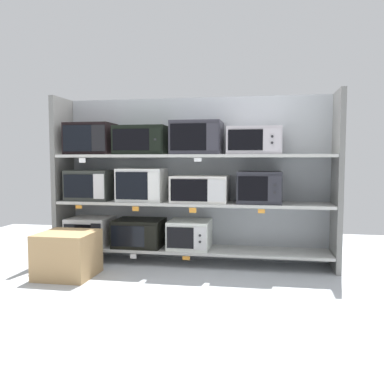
{
  "coord_description": "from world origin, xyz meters",
  "views": [
    {
      "loc": [
        0.72,
        -4.07,
        1.08
      ],
      "look_at": [
        0.0,
        0.0,
        0.74
      ],
      "focal_mm": 37.86,
      "sensor_mm": 36.0,
      "label": 1
    }
  ],
  "objects_px": {
    "microwave_0": "(90,231)",
    "microwave_4": "(142,185)",
    "microwave_7": "(91,139)",
    "microwave_9": "(197,138)",
    "microwave_10": "(254,141)",
    "microwave_1": "(139,233)",
    "microwave_5": "(200,189)",
    "microwave_2": "(190,234)",
    "shipping_carton": "(68,254)",
    "microwave_6": "(259,187)",
    "microwave_3": "(91,185)",
    "microwave_8": "(142,140)"
  },
  "relations": [
    {
      "from": "microwave_4",
      "to": "microwave_5",
      "type": "bearing_deg",
      "value": 0.01
    },
    {
      "from": "microwave_4",
      "to": "microwave_7",
      "type": "height_order",
      "value": "microwave_7"
    },
    {
      "from": "microwave_5",
      "to": "microwave_10",
      "type": "height_order",
      "value": "microwave_10"
    },
    {
      "from": "microwave_4",
      "to": "microwave_8",
      "type": "height_order",
      "value": "microwave_8"
    },
    {
      "from": "microwave_6",
      "to": "microwave_1",
      "type": "bearing_deg",
      "value": 180.0
    },
    {
      "from": "microwave_7",
      "to": "microwave_9",
      "type": "distance_m",
      "value": 1.14
    },
    {
      "from": "microwave_0",
      "to": "microwave_1",
      "type": "bearing_deg",
      "value": -0.01
    },
    {
      "from": "microwave_10",
      "to": "microwave_3",
      "type": "bearing_deg",
      "value": -180.0
    },
    {
      "from": "microwave_3",
      "to": "microwave_10",
      "type": "xyz_separation_m",
      "value": [
        1.73,
        0.0,
        0.46
      ]
    },
    {
      "from": "microwave_0",
      "to": "microwave_1",
      "type": "height_order",
      "value": "microwave_0"
    },
    {
      "from": "microwave_0",
      "to": "microwave_3",
      "type": "height_order",
      "value": "microwave_3"
    },
    {
      "from": "microwave_7",
      "to": "microwave_10",
      "type": "distance_m",
      "value": 1.72
    },
    {
      "from": "microwave_0",
      "to": "microwave_4",
      "type": "relative_size",
      "value": 0.93
    },
    {
      "from": "microwave_8",
      "to": "microwave_9",
      "type": "bearing_deg",
      "value": -0.02
    },
    {
      "from": "microwave_3",
      "to": "microwave_7",
      "type": "bearing_deg",
      "value": -1.42
    },
    {
      "from": "microwave_3",
      "to": "microwave_7",
      "type": "relative_size",
      "value": 0.96
    },
    {
      "from": "microwave_0",
      "to": "microwave_6",
      "type": "bearing_deg",
      "value": -0.0
    },
    {
      "from": "microwave_0",
      "to": "microwave_6",
      "type": "height_order",
      "value": "microwave_6"
    },
    {
      "from": "microwave_1",
      "to": "microwave_5",
      "type": "height_order",
      "value": "microwave_5"
    },
    {
      "from": "microwave_1",
      "to": "microwave_3",
      "type": "height_order",
      "value": "microwave_3"
    },
    {
      "from": "microwave_4",
      "to": "microwave_6",
      "type": "height_order",
      "value": "microwave_4"
    },
    {
      "from": "microwave_9",
      "to": "microwave_2",
      "type": "bearing_deg",
      "value": 179.86
    },
    {
      "from": "microwave_7",
      "to": "microwave_9",
      "type": "height_order",
      "value": "microwave_9"
    },
    {
      "from": "microwave_2",
      "to": "microwave_9",
      "type": "distance_m",
      "value": 0.99
    },
    {
      "from": "microwave_2",
      "to": "microwave_7",
      "type": "distance_m",
      "value": 1.45
    },
    {
      "from": "microwave_5",
      "to": "microwave_9",
      "type": "distance_m",
      "value": 0.52
    },
    {
      "from": "microwave_7",
      "to": "microwave_10",
      "type": "relative_size",
      "value": 0.92
    },
    {
      "from": "shipping_carton",
      "to": "microwave_6",
      "type": "bearing_deg",
      "value": 20.9
    },
    {
      "from": "microwave_0",
      "to": "microwave_4",
      "type": "height_order",
      "value": "microwave_4"
    },
    {
      "from": "microwave_1",
      "to": "microwave_7",
      "type": "xyz_separation_m",
      "value": [
        -0.52,
        -0.0,
        0.99
      ]
    },
    {
      "from": "microwave_4",
      "to": "microwave_10",
      "type": "xyz_separation_m",
      "value": [
        1.16,
        0.0,
        0.45
      ]
    },
    {
      "from": "microwave_2",
      "to": "microwave_9",
      "type": "bearing_deg",
      "value": -0.14
    },
    {
      "from": "microwave_4",
      "to": "microwave_8",
      "type": "bearing_deg",
      "value": 2.64
    },
    {
      "from": "microwave_3",
      "to": "microwave_8",
      "type": "relative_size",
      "value": 0.88
    },
    {
      "from": "microwave_3",
      "to": "microwave_10",
      "type": "distance_m",
      "value": 1.78
    },
    {
      "from": "microwave_5",
      "to": "shipping_carton",
      "type": "bearing_deg",
      "value": -149.76
    },
    {
      "from": "microwave_1",
      "to": "shipping_carton",
      "type": "bearing_deg",
      "value": -126.0
    },
    {
      "from": "microwave_3",
      "to": "microwave_7",
      "type": "xyz_separation_m",
      "value": [
        0.01,
        -0.0,
        0.49
      ]
    },
    {
      "from": "microwave_0",
      "to": "microwave_8",
      "type": "height_order",
      "value": "microwave_8"
    },
    {
      "from": "microwave_2",
      "to": "shipping_carton",
      "type": "relative_size",
      "value": 0.87
    },
    {
      "from": "microwave_1",
      "to": "microwave_5",
      "type": "xyz_separation_m",
      "value": [
        0.65,
        -0.0,
        0.48
      ]
    },
    {
      "from": "microwave_2",
      "to": "microwave_4",
      "type": "relative_size",
      "value": 0.9
    },
    {
      "from": "microwave_3",
      "to": "microwave_9",
      "type": "height_order",
      "value": "microwave_9"
    },
    {
      "from": "microwave_0",
      "to": "microwave_4",
      "type": "xyz_separation_m",
      "value": [
        0.58,
        -0.0,
        0.51
      ]
    },
    {
      "from": "microwave_5",
      "to": "microwave_6",
      "type": "bearing_deg",
      "value": 0.02
    },
    {
      "from": "microwave_3",
      "to": "microwave_9",
      "type": "distance_m",
      "value": 1.25
    },
    {
      "from": "microwave_0",
      "to": "microwave_5",
      "type": "distance_m",
      "value": 1.29
    },
    {
      "from": "microwave_1",
      "to": "microwave_2",
      "type": "distance_m",
      "value": 0.54
    },
    {
      "from": "microwave_1",
      "to": "microwave_9",
      "type": "distance_m",
      "value": 1.17
    },
    {
      "from": "microwave_6",
      "to": "microwave_10",
      "type": "xyz_separation_m",
      "value": [
        -0.06,
        0.0,
        0.46
      ]
    }
  ]
}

